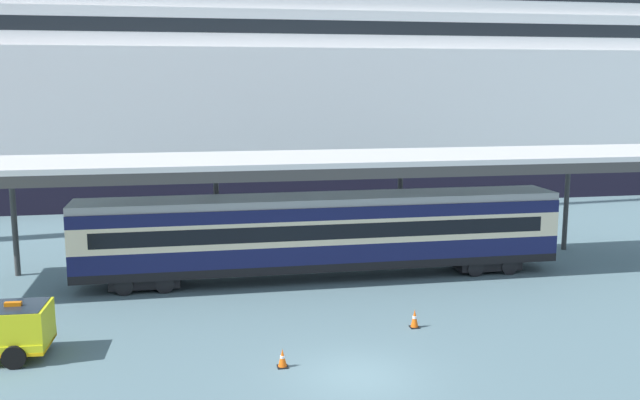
{
  "coord_description": "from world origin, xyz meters",
  "views": [
    {
      "loc": [
        -5.19,
        -21.02,
        9.53
      ],
      "look_at": [
        0.33,
        8.18,
        4.5
      ],
      "focal_mm": 39.29,
      "sensor_mm": 36.0,
      "label": 1
    }
  ],
  "objects_px": {
    "cruise_ship": "(247,66)",
    "traffic_cone_mid": "(282,358)",
    "train_carriage": "(322,232)",
    "traffic_cone_near": "(415,319)"
  },
  "relations": [
    {
      "from": "cruise_ship",
      "to": "train_carriage",
      "type": "relative_size",
      "value": 5.98
    },
    {
      "from": "train_carriage",
      "to": "traffic_cone_mid",
      "type": "distance_m",
      "value": 11.18
    },
    {
      "from": "train_carriage",
      "to": "traffic_cone_mid",
      "type": "height_order",
      "value": "train_carriage"
    },
    {
      "from": "traffic_cone_near",
      "to": "cruise_ship",
      "type": "bearing_deg",
      "value": 93.86
    },
    {
      "from": "cruise_ship",
      "to": "train_carriage",
      "type": "distance_m",
      "value": 35.68
    },
    {
      "from": "cruise_ship",
      "to": "traffic_cone_mid",
      "type": "height_order",
      "value": "cruise_ship"
    },
    {
      "from": "cruise_ship",
      "to": "traffic_cone_mid",
      "type": "bearing_deg",
      "value": -93.51
    },
    {
      "from": "cruise_ship",
      "to": "traffic_cone_near",
      "type": "height_order",
      "value": "cruise_ship"
    },
    {
      "from": "cruise_ship",
      "to": "train_carriage",
      "type": "height_order",
      "value": "cruise_ship"
    },
    {
      "from": "cruise_ship",
      "to": "traffic_cone_mid",
      "type": "xyz_separation_m",
      "value": [
        -2.76,
        -45.08,
        -10.67
      ]
    }
  ]
}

